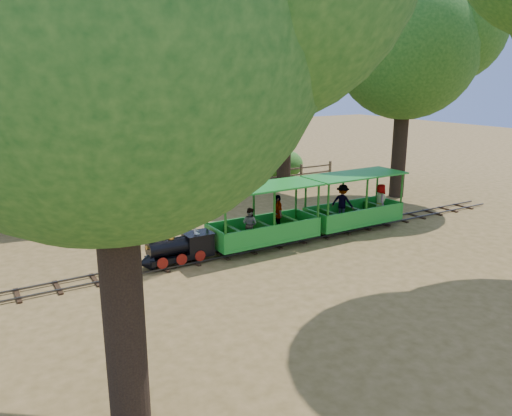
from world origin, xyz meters
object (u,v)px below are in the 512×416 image
locomotive (173,215)px  fence (181,186)px  carriage_front (264,224)px  carriage_rear (355,207)px

locomotive → fence: locomotive is taller
locomotive → carriage_front: bearing=-1.1°
carriage_front → fence: size_ratio=0.21×
locomotive → fence: (3.58, 7.93, -0.97)m
carriage_front → fence: carriage_front is taller
carriage_front → carriage_rear: (4.00, 0.01, 0.04)m
locomotive → carriage_front: locomotive is taller
locomotive → fence: size_ratio=0.15×
carriage_rear → fence: size_ratio=0.21×
carriage_front → carriage_rear: 4.00m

